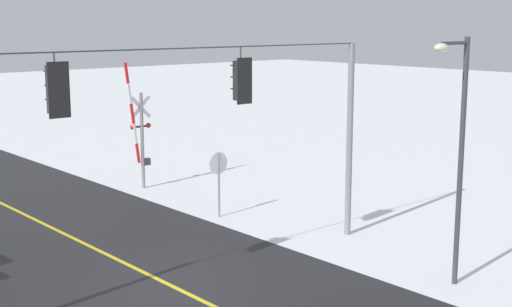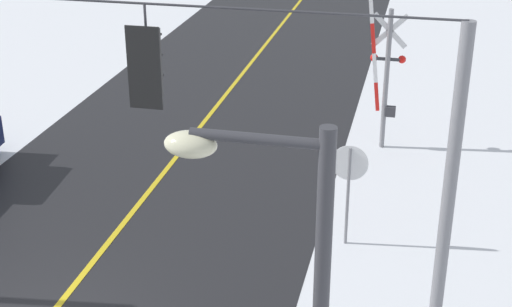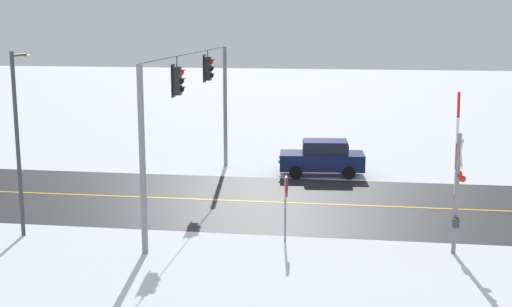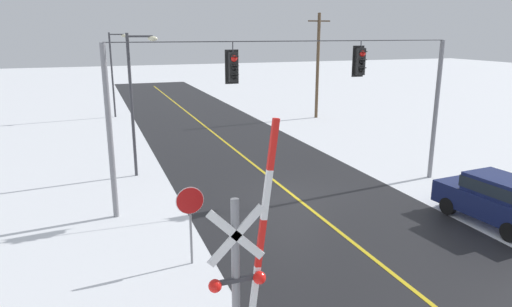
{
  "view_description": "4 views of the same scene",
  "coord_description": "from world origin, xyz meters",
  "px_view_note": "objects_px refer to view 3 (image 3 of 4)",
  "views": [
    {
      "loc": [
        10.02,
        14.96,
        6.88
      ],
      "look_at": [
        -3.62,
        -0.68,
        3.01
      ],
      "focal_mm": 49.97,
      "sensor_mm": 36.0,
      "label": 1
    },
    {
      "loc": [
        -6.45,
        10.14,
        8.63
      ],
      "look_at": [
        -3.36,
        -3.31,
        2.49
      ],
      "focal_mm": 52.88,
      "sensor_mm": 36.0,
      "label": 2
    },
    {
      "loc": [
        -27.94,
        -6.79,
        7.56
      ],
      "look_at": [
        -3.36,
        -3.15,
        2.73
      ],
      "focal_mm": 48.53,
      "sensor_mm": 36.0,
      "label": 3
    },
    {
      "loc": [
        -7.51,
        -16.58,
        6.54
      ],
      "look_at": [
        -2.58,
        -2.81,
        2.69
      ],
      "focal_mm": 32.46,
      "sensor_mm": 36.0,
      "label": 4
    }
  ],
  "objects_px": {
    "railroad_crossing": "(457,183)",
    "streetlamp_near": "(19,126)",
    "parked_car_navy": "(323,156)",
    "stop_sign": "(286,194)"
  },
  "relations": [
    {
      "from": "streetlamp_near",
      "to": "railroad_crossing",
      "type": "bearing_deg",
      "value": -89.47
    },
    {
      "from": "railroad_crossing",
      "to": "streetlamp_near",
      "type": "distance_m",
      "value": 15.0
    },
    {
      "from": "railroad_crossing",
      "to": "streetlamp_near",
      "type": "height_order",
      "value": "streetlamp_near"
    },
    {
      "from": "railroad_crossing",
      "to": "parked_car_navy",
      "type": "xyz_separation_m",
      "value": [
        10.93,
        4.89,
        -1.4
      ]
    },
    {
      "from": "railroad_crossing",
      "to": "streetlamp_near",
      "type": "bearing_deg",
      "value": 90.53
    },
    {
      "from": "streetlamp_near",
      "to": "stop_sign",
      "type": "bearing_deg",
      "value": -87.25
    },
    {
      "from": "stop_sign",
      "to": "parked_car_navy",
      "type": "bearing_deg",
      "value": -3.84
    },
    {
      "from": "parked_car_navy",
      "to": "streetlamp_near",
      "type": "height_order",
      "value": "streetlamp_near"
    },
    {
      "from": "railroad_crossing",
      "to": "parked_car_navy",
      "type": "bearing_deg",
      "value": 24.09
    },
    {
      "from": "stop_sign",
      "to": "streetlamp_near",
      "type": "xyz_separation_m",
      "value": [
        -0.45,
        9.32,
        2.2
      ]
    }
  ]
}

